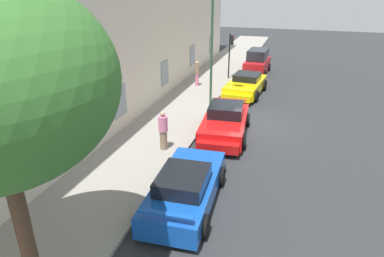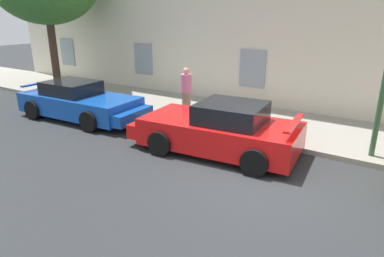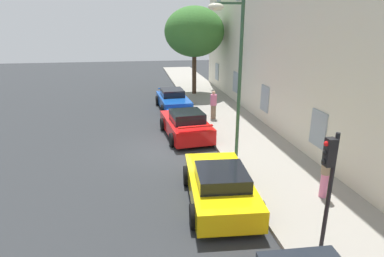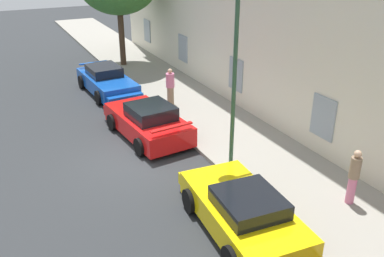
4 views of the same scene
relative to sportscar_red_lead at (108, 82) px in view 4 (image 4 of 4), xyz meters
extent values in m
plane|color=#2B2D30|center=(7.35, -1.25, -0.61)|extent=(80.00, 80.00, 0.00)
cube|color=gray|center=(7.35, 3.00, -0.54)|extent=(60.00, 3.73, 0.14)
cube|color=#8C99A3|center=(-6.93, 4.84, 0.99)|extent=(1.10, 0.06, 1.50)
cube|color=#8C99A3|center=(-1.22, 4.84, 0.99)|extent=(1.10, 0.06, 1.50)
cube|color=#8C99A3|center=(4.50, 4.84, 0.99)|extent=(1.10, 0.06, 1.50)
cube|color=#8C99A3|center=(10.21, 4.84, 0.99)|extent=(1.10, 0.06, 1.50)
cube|color=#144CB2|center=(-0.16, -0.01, -0.07)|extent=(4.67, 2.13, 0.70)
cube|color=black|center=(-0.50, -0.03, 0.52)|extent=(1.91, 1.60, 0.46)
cube|color=#144CB2|center=(1.85, 0.11, -0.15)|extent=(1.47, 1.79, 0.39)
cube|color=#144CB2|center=(-2.26, -0.13, 0.51)|extent=(0.25, 1.59, 0.06)
cylinder|color=black|center=(1.20, 1.00, -0.26)|extent=(0.71, 0.28, 0.70)
cylinder|color=black|center=(1.31, -0.85, -0.26)|extent=(0.71, 0.28, 0.70)
cylinder|color=black|center=(-1.63, 0.84, -0.26)|extent=(0.71, 0.28, 0.70)
cylinder|color=black|center=(-1.52, -1.02, -0.26)|extent=(0.71, 0.28, 0.70)
cube|color=red|center=(5.70, -0.02, -0.06)|extent=(4.47, 2.36, 0.75)
cube|color=black|center=(6.02, 0.01, 0.57)|extent=(1.86, 1.73, 0.52)
cube|color=red|center=(3.82, -0.19, -0.15)|extent=(1.45, 1.93, 0.41)
cube|color=red|center=(7.67, 0.17, 0.54)|extent=(0.32, 1.68, 0.06)
cylinder|color=black|center=(4.47, -1.12, -0.27)|extent=(0.70, 0.30, 0.69)
cylinder|color=black|center=(4.28, 0.84, -0.27)|extent=(0.70, 0.30, 0.69)
cylinder|color=black|center=(7.12, -0.87, -0.27)|extent=(0.70, 0.30, 0.69)
cylinder|color=black|center=(6.94, 1.09, -0.27)|extent=(0.70, 0.30, 0.69)
cube|color=yellow|center=(12.45, 0.10, -0.06)|extent=(4.38, 2.27, 0.68)
cube|color=black|center=(12.77, 0.07, 0.49)|extent=(1.81, 1.69, 0.42)
cube|color=yellow|center=(10.59, 0.24, -0.14)|extent=(1.41, 1.89, 0.38)
cylinder|color=black|center=(11.07, -0.78, -0.25)|extent=(0.74, 0.29, 0.73)
cylinder|color=black|center=(11.22, 1.17, -0.25)|extent=(0.74, 0.29, 0.73)
cylinder|color=black|center=(13.84, 0.97, -0.25)|extent=(0.74, 0.29, 0.73)
cylinder|color=#473323|center=(-4.56, 2.28, 1.35)|extent=(0.35, 0.35, 3.65)
cylinder|color=#2D5138|center=(9.36, 1.65, 2.75)|extent=(0.14, 0.14, 6.45)
cylinder|color=pink|center=(12.95, 3.56, -0.04)|extent=(0.29, 0.29, 0.85)
cylinder|color=#8C7259|center=(12.95, 3.56, 0.71)|extent=(0.37, 0.37, 0.65)
sphere|color=tan|center=(12.95, 3.56, 1.15)|extent=(0.22, 0.22, 0.22)
cylinder|color=#8C7259|center=(3.14, 2.11, -0.04)|extent=(0.45, 0.45, 0.85)
cylinder|color=pink|center=(3.14, 2.11, 0.71)|extent=(0.56, 0.56, 0.66)
sphere|color=tan|center=(3.14, 2.11, 1.16)|extent=(0.22, 0.22, 0.22)
camera|label=1|loc=(-9.20, -3.09, 6.26)|focal=32.02mm
camera|label=2|loc=(9.88, -7.83, 3.08)|focal=31.62mm
camera|label=3|loc=(21.49, -2.38, 5.04)|focal=29.50mm
camera|label=4|loc=(20.04, -5.21, 6.61)|focal=38.64mm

